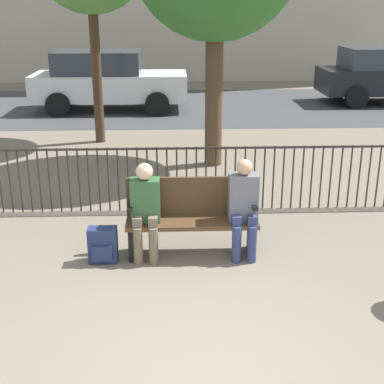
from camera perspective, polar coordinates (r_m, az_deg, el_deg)
The scene contains 8 objects.
ground_plane at distance 4.54m, azimuth 1.24°, elevation -19.82°, with size 80.00×80.00×0.00m, color #706656.
park_bench at distance 6.38m, azimuth -0.03°, elevation -2.40°, with size 1.56×0.45×0.92m.
seated_person_0 at distance 6.21m, azimuth -5.01°, elevation -1.54°, with size 0.34×0.39×1.16m.
seated_person_1 at distance 6.25m, azimuth 5.52°, elevation -1.28°, with size 0.34×0.39×1.19m.
backpack at distance 6.33m, azimuth -9.49°, elevation -5.64°, with size 0.34×0.22×0.43m.
fence_railing at distance 7.67m, azimuth -0.56°, elevation 2.01°, with size 9.01×0.03×0.95m.
street_surface at distance 15.76m, azimuth -1.41°, elevation 9.16°, with size 24.00×6.00×0.01m.
parked_car_1 at distance 15.21m, azimuth -9.07°, elevation 11.74°, with size 4.20×1.94×1.62m.
Camera 1 is at (-0.23, -3.50, 2.89)m, focal length 50.00 mm.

